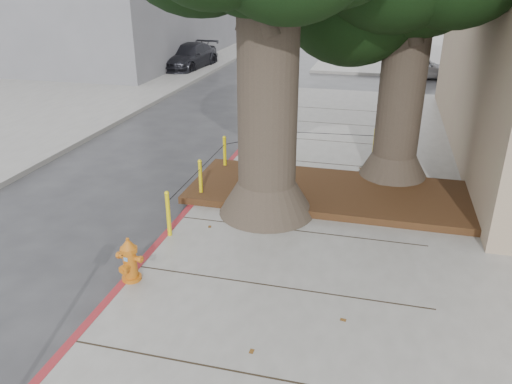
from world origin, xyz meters
TOP-DOWN VIEW (x-y plane):
  - ground at (0.00, 0.00)m, footprint 140.00×140.00m
  - sidewalk_far at (6.00, 30.00)m, footprint 16.00×20.00m
  - curb_red at (-2.00, 2.50)m, footprint 0.14×26.00m
  - planter_bed at (0.90, 3.90)m, footprint 6.40×2.60m
  - bollard_ring at (-0.87, 4.38)m, footprint 3.79×5.39m
  - fire_hydrant at (-1.90, -0.40)m, footprint 0.41×0.37m
  - car_silver at (3.59, 19.91)m, footprint 3.51×1.78m
  - car_dark at (-8.63, 19.47)m, footprint 2.32×4.86m

SIDE VIEW (x-z plane):
  - ground at x=0.00m, z-range 0.00..0.00m
  - sidewalk_far at x=6.00m, z-range 0.00..0.15m
  - curb_red at x=-2.00m, z-range -0.01..0.15m
  - planter_bed at x=0.90m, z-range 0.15..0.31m
  - fire_hydrant at x=-1.90m, z-range 0.14..0.92m
  - car_silver at x=3.59m, z-range 0.00..1.15m
  - bollard_ring at x=-0.87m, z-range 0.19..1.14m
  - car_dark at x=-8.63m, z-range 0.00..1.37m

